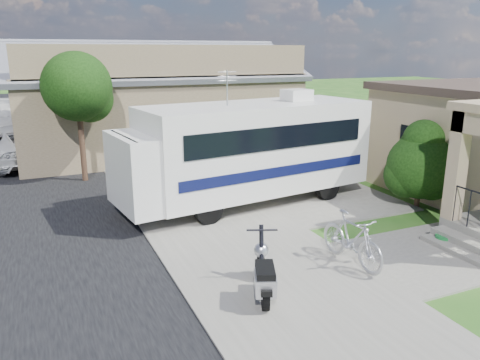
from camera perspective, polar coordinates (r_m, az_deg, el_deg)
name	(u,v)px	position (r m, az deg, el deg)	size (l,w,h in m)	color
ground	(305,260)	(10.81, 7.89, -9.63)	(120.00, 120.00, 0.00)	#1B4813
sidewalk_slab	(155,166)	(19.31, -10.37, 1.63)	(4.00, 80.00, 0.06)	slate
driveway_slab	(272,196)	(15.15, 3.89, -1.99)	(7.00, 6.00, 0.05)	slate
walk_slab	(439,254)	(11.90, 23.06, -8.25)	(4.00, 3.00, 0.05)	slate
warehouse	(153,107)	(23.01, -10.53, 8.78)	(12.50, 8.40, 5.04)	brown
street_tree_a	(80,90)	(17.46, -18.91, 10.34)	(2.44, 2.40, 4.58)	black
street_tree_b	(61,74)	(27.41, -20.96, 12.02)	(2.44, 2.40, 4.73)	black
street_tree_c	(54,72)	(36.40, -21.78, 12.09)	(2.44, 2.40, 4.42)	black
motorhome	(248,149)	(14.13, 0.95, 3.85)	(8.06, 3.44, 4.00)	silver
shrub	(421,163)	(14.89, 21.19, 1.99)	(2.16, 2.06, 2.65)	black
scooter	(264,274)	(8.97, 2.91, -11.38)	(0.94, 1.67, 1.15)	black
bicycle	(352,242)	(10.49, 13.46, -7.32)	(0.54, 1.91, 1.14)	#B3B4BC
pickup_truck	(19,144)	(21.72, -25.37, 4.02)	(2.70, 5.85, 1.62)	silver
van	(8,120)	(28.61, -26.47, 6.62)	(2.69, 6.62, 1.92)	silver
garden_hose	(444,240)	(12.54, 23.64, -6.74)	(0.43, 0.43, 0.20)	#15692B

